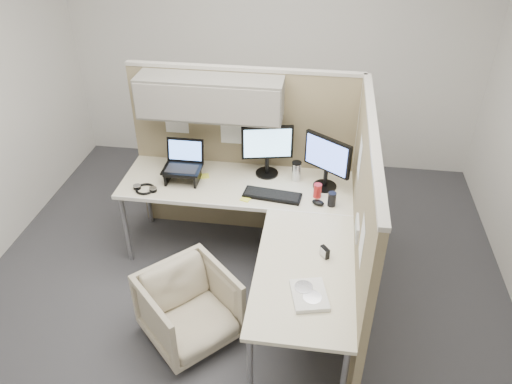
# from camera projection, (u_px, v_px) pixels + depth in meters

# --- Properties ---
(ground) EXTENTS (4.50, 4.50, 0.00)m
(ground) POSITION_uv_depth(u_px,v_px,m) (240.00, 290.00, 4.23)
(ground) COLOR #343438
(ground) RESTS_ON ground
(partition_back) EXTENTS (2.00, 0.36, 1.63)m
(partition_back) POSITION_uv_depth(u_px,v_px,m) (229.00, 129.00, 4.32)
(partition_back) COLOR #8A7A5A
(partition_back) RESTS_ON ground
(partition_right) EXTENTS (0.07, 2.03, 1.63)m
(partition_right) POSITION_uv_depth(u_px,v_px,m) (359.00, 229.00, 3.61)
(partition_right) COLOR #8A7A5A
(partition_right) RESTS_ON ground
(desk) EXTENTS (2.00, 1.98, 0.73)m
(desk) POSITION_uv_depth(u_px,v_px,m) (257.00, 218.00, 3.94)
(desk) COLOR beige
(desk) RESTS_ON ground
(office_chair) EXTENTS (0.84, 0.84, 0.63)m
(office_chair) POSITION_uv_depth(u_px,v_px,m) (189.00, 306.00, 3.67)
(office_chair) COLOR beige
(office_chair) RESTS_ON ground
(monitor_left) EXTENTS (0.44, 0.20, 0.47)m
(monitor_left) POSITION_uv_depth(u_px,v_px,m) (267.00, 147.00, 4.24)
(monitor_left) COLOR black
(monitor_left) RESTS_ON desk
(monitor_right) EXTENTS (0.38, 0.28, 0.47)m
(monitor_right) POSITION_uv_depth(u_px,v_px,m) (327.00, 159.00, 4.07)
(monitor_right) COLOR black
(monitor_right) RESTS_ON desk
(laptop_station) EXTENTS (0.32, 0.28, 0.34)m
(laptop_station) POSITION_uv_depth(u_px,v_px,m) (183.00, 166.00, 4.26)
(laptop_station) COLOR black
(laptop_station) RESTS_ON desk
(keyboard) EXTENTS (0.49, 0.21, 0.02)m
(keyboard) POSITION_uv_depth(u_px,v_px,m) (272.00, 195.00, 4.10)
(keyboard) COLOR black
(keyboard) RESTS_ON desk
(mouse) EXTENTS (0.12, 0.10, 0.04)m
(mouse) POSITION_uv_depth(u_px,v_px,m) (318.00, 203.00, 4.00)
(mouse) COLOR black
(mouse) RESTS_ON desk
(travel_mug) EXTENTS (0.08, 0.08, 0.18)m
(travel_mug) POSITION_uv_depth(u_px,v_px,m) (296.00, 171.00, 4.27)
(travel_mug) COLOR silver
(travel_mug) RESTS_ON desk
(soda_can_green) EXTENTS (0.07, 0.07, 0.12)m
(soda_can_green) POSITION_uv_depth(u_px,v_px,m) (332.00, 199.00, 3.97)
(soda_can_green) COLOR black
(soda_can_green) RESTS_ON desk
(soda_can_silver) EXTENTS (0.07, 0.07, 0.12)m
(soda_can_silver) POSITION_uv_depth(u_px,v_px,m) (317.00, 191.00, 4.07)
(soda_can_silver) COLOR #B21E1E
(soda_can_silver) RESTS_ON desk
(sticky_note_b) EXTENTS (0.10, 0.10, 0.01)m
(sticky_note_b) POSITION_uv_depth(u_px,v_px,m) (246.00, 199.00, 4.07)
(sticky_note_b) COLOR #E8EB3E
(sticky_note_b) RESTS_ON desk
(sticky_note_c) EXTENTS (0.10, 0.10, 0.01)m
(sticky_note_c) POSITION_uv_depth(u_px,v_px,m) (205.00, 176.00, 4.36)
(sticky_note_c) COLOR #E8EB3E
(sticky_note_c) RESTS_ON desk
(headphones) EXTENTS (0.21, 0.19, 0.03)m
(headphones) POSITION_uv_depth(u_px,v_px,m) (145.00, 189.00, 4.18)
(headphones) COLOR black
(headphones) RESTS_ON desk
(paper_stack) EXTENTS (0.28, 0.32, 0.03)m
(paper_stack) POSITION_uv_depth(u_px,v_px,m) (309.00, 295.00, 3.17)
(paper_stack) COLOR white
(paper_stack) RESTS_ON desk
(desk_clock) EXTENTS (0.07, 0.08, 0.08)m
(desk_clock) POSITION_uv_depth(u_px,v_px,m) (325.00, 252.00, 3.47)
(desk_clock) COLOR black
(desk_clock) RESTS_ON desk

